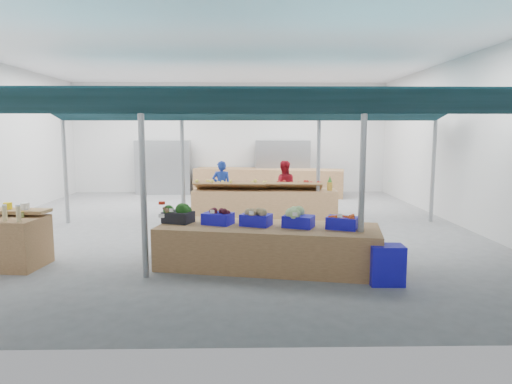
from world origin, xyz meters
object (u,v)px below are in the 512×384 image
at_px(fruit_counter, 264,205).
at_px(crate_stack, 386,265).
at_px(vendor_left, 222,187).
at_px(vendor_right, 284,187).
at_px(veg_counter, 268,247).

distance_m(fruit_counter, crate_stack, 5.51).
relative_size(crate_stack, vendor_left, 0.41).
bearing_deg(crate_stack, vendor_right, 99.73).
distance_m(fruit_counter, vendor_right, 1.30).
relative_size(veg_counter, vendor_right, 2.49).
bearing_deg(fruit_counter, veg_counter, -88.70).
height_order(vendor_left, vendor_right, same).
xyz_separation_m(vendor_left, vendor_right, (1.80, 0.00, 0.00)).
xyz_separation_m(veg_counter, fruit_counter, (0.10, 4.31, 0.04)).
relative_size(veg_counter, crate_stack, 6.09).
xyz_separation_m(veg_counter, vendor_left, (-1.10, 5.41, 0.39)).
bearing_deg(veg_counter, vendor_left, 112.83).
bearing_deg(vendor_left, veg_counter, 104.14).
distance_m(crate_stack, vendor_left, 6.98).
height_order(fruit_counter, vendor_right, vendor_right).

